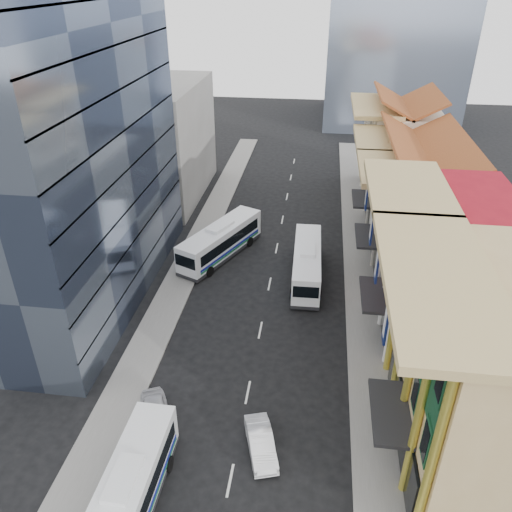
# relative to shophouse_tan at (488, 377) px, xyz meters

# --- Properties ---
(ground) EXTENTS (200.00, 200.00, 0.00)m
(ground) POSITION_rel_shophouse_tan_xyz_m (-14.00, -5.00, -6.00)
(ground) COLOR black
(ground) RESTS_ON ground
(sidewalk_right) EXTENTS (3.00, 90.00, 0.15)m
(sidewalk_right) POSITION_rel_shophouse_tan_xyz_m (-5.50, 17.00, -5.92)
(sidewalk_right) COLOR slate
(sidewalk_right) RESTS_ON ground
(sidewalk_left) EXTENTS (3.00, 90.00, 0.15)m
(sidewalk_left) POSITION_rel_shophouse_tan_xyz_m (-22.50, 17.00, -5.92)
(sidewalk_left) COLOR slate
(sidewalk_left) RESTS_ON ground
(shophouse_tan) EXTENTS (8.00, 14.00, 12.00)m
(shophouse_tan) POSITION_rel_shophouse_tan_xyz_m (0.00, 0.00, 0.00)
(shophouse_tan) COLOR tan
(shophouse_tan) RESTS_ON ground
(shophouse_red) EXTENTS (8.00, 10.00, 12.00)m
(shophouse_red) POSITION_rel_shophouse_tan_xyz_m (0.00, 12.00, 0.00)
(shophouse_red) COLOR maroon
(shophouse_red) RESTS_ON ground
(shophouse_cream_near) EXTENTS (8.00, 9.00, 10.00)m
(shophouse_cream_near) POSITION_rel_shophouse_tan_xyz_m (0.00, 21.50, -1.00)
(shophouse_cream_near) COLOR silver
(shophouse_cream_near) RESTS_ON ground
(shophouse_cream_mid) EXTENTS (8.00, 9.00, 10.00)m
(shophouse_cream_mid) POSITION_rel_shophouse_tan_xyz_m (0.00, 30.50, -1.00)
(shophouse_cream_mid) COLOR silver
(shophouse_cream_mid) RESTS_ON ground
(shophouse_cream_far) EXTENTS (8.00, 12.00, 11.00)m
(shophouse_cream_far) POSITION_rel_shophouse_tan_xyz_m (0.00, 41.00, -0.50)
(shophouse_cream_far) COLOR silver
(shophouse_cream_far) RESTS_ON ground
(office_tower) EXTENTS (12.00, 26.00, 30.00)m
(office_tower) POSITION_rel_shophouse_tan_xyz_m (-31.00, 14.00, 9.00)
(office_tower) COLOR #364055
(office_tower) RESTS_ON ground
(office_block_far) EXTENTS (10.00, 18.00, 14.00)m
(office_block_far) POSITION_rel_shophouse_tan_xyz_m (-30.00, 37.00, 1.00)
(office_block_far) COLOR gray
(office_block_far) RESTS_ON ground
(bus_left_near) EXTENTS (2.62, 10.60, 3.39)m
(bus_left_near) POSITION_rel_shophouse_tan_xyz_m (-18.91, -6.89, -4.31)
(bus_left_near) COLOR silver
(bus_left_near) RESTS_ON ground
(bus_left_far) EXTENTS (7.14, 11.51, 3.66)m
(bus_left_far) POSITION_rel_shophouse_tan_xyz_m (-19.50, 21.54, -4.17)
(bus_left_far) COLOR white
(bus_left_far) RESTS_ON ground
(bus_right) EXTENTS (2.80, 10.94, 3.49)m
(bus_right) POSITION_rel_shophouse_tan_xyz_m (-10.64, 18.37, -4.25)
(bus_right) COLOR white
(bus_right) RESTS_ON ground
(sedan_left) EXTENTS (3.43, 4.72, 1.49)m
(sedan_left) POSITION_rel_shophouse_tan_xyz_m (-19.50, -0.47, -5.26)
(sedan_left) COLOR silver
(sedan_left) RESTS_ON ground
(sedan_right) EXTENTS (2.66, 4.45, 1.39)m
(sedan_right) POSITION_rel_shophouse_tan_xyz_m (-12.50, -1.70, -5.31)
(sedan_right) COLOR white
(sedan_right) RESTS_ON ground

